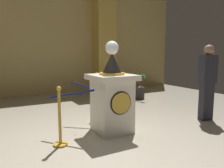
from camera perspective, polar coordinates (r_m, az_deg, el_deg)
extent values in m
plane|color=#B2A893|center=(4.08, -2.78, -13.90)|extent=(12.03, 12.03, 0.00)
cube|color=tan|center=(8.70, -18.17, 10.85)|extent=(12.03, 0.16, 4.08)
cube|color=silver|center=(4.28, 0.00, -5.71)|extent=(0.65, 0.65, 1.02)
cube|color=silver|center=(4.19, 0.00, 1.76)|extent=(0.81, 0.81, 0.10)
cylinder|color=gold|center=(3.97, 2.37, -4.98)|extent=(0.38, 0.03, 0.38)
cylinder|color=black|center=(3.98, 2.30, -4.95)|extent=(0.43, 0.01, 0.43)
cylinder|color=gold|center=(4.18, 0.00, 2.71)|extent=(0.49, 0.49, 0.04)
cone|color=black|center=(4.17, 0.00, 5.56)|extent=(0.36, 0.36, 0.38)
cylinder|color=gold|center=(4.17, 0.00, 8.04)|extent=(0.03, 0.03, 0.06)
sphere|color=silver|center=(4.17, 0.00, 9.36)|extent=(0.26, 0.26, 0.26)
cylinder|color=gold|center=(5.40, -3.86, -8.31)|extent=(0.24, 0.24, 0.03)
cylinder|color=gold|center=(5.29, -3.91, -3.26)|extent=(0.05, 0.05, 1.00)
sphere|color=gold|center=(5.21, -3.97, 2.56)|extent=(0.08, 0.08, 0.08)
cylinder|color=gold|center=(3.89, -13.18, -14.96)|extent=(0.24, 0.24, 0.03)
cylinder|color=gold|center=(3.75, -13.39, -8.70)|extent=(0.05, 0.05, 0.91)
sphere|color=gold|center=(3.64, -13.63, -1.17)|extent=(0.08, 0.08, 0.08)
cylinder|color=#141947|center=(4.83, -5.75, -0.81)|extent=(0.65, 0.66, 0.22)
cylinder|color=#141947|center=(4.05, -10.45, -2.56)|extent=(0.65, 0.66, 0.22)
sphere|color=#141947|center=(4.45, -7.87, -2.75)|extent=(0.04, 0.04, 0.04)
cube|color=black|center=(9.27, -2.18, -1.03)|extent=(0.91, 0.91, 0.20)
cube|color=gold|center=(9.17, -2.24, 10.53)|extent=(0.79, 0.79, 3.92)
cylinder|color=#2D2823|center=(7.62, 6.53, -2.22)|extent=(0.50, 0.50, 0.40)
cylinder|color=brown|center=(7.57, 6.57, 0.27)|extent=(0.08, 0.08, 0.27)
cone|color=#265928|center=(7.68, 7.67, 2.54)|extent=(0.38, 0.16, 0.34)
cone|color=#265928|center=(7.69, 5.65, 2.58)|extent=(0.12, 0.40, 0.27)
cone|color=#265928|center=(7.42, 5.37, 2.40)|extent=(0.41, 0.11, 0.23)
cone|color=#265928|center=(7.39, 7.64, 2.35)|extent=(0.13, 0.41, 0.24)
cube|color=#26262D|center=(5.50, 23.16, -4.23)|extent=(0.31, 0.23, 0.85)
cube|color=#26262D|center=(5.41, 23.57, 3.49)|extent=(0.39, 0.28, 0.64)
sphere|color=#997056|center=(5.40, 23.82, 8.08)|extent=(0.23, 0.23, 0.23)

